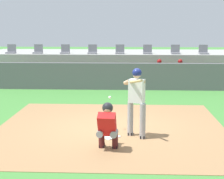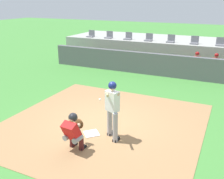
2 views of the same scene
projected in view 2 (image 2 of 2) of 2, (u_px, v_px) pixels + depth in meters
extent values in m
plane|color=#428438|center=(103.00, 124.00, 8.68)|extent=(80.00, 80.00, 0.00)
cube|color=#9E754C|center=(103.00, 123.00, 8.67)|extent=(6.40, 6.40, 0.01)
cube|color=white|center=(91.00, 133.00, 7.99)|extent=(0.62, 0.62, 0.02)
cylinder|color=#99999E|center=(110.00, 122.00, 7.77)|extent=(0.15, 0.15, 0.92)
cylinder|color=#99999E|center=(115.00, 128.00, 7.41)|extent=(0.15, 0.15, 0.92)
cube|color=white|center=(112.00, 101.00, 7.34)|extent=(0.44, 0.36, 0.60)
sphere|color=tan|center=(112.00, 87.00, 7.20)|extent=(0.21, 0.21, 0.21)
sphere|color=navy|center=(112.00, 86.00, 7.19)|extent=(0.24, 0.24, 0.24)
cylinder|color=tan|center=(106.00, 92.00, 7.47)|extent=(0.20, 0.27, 0.17)
cylinder|color=tan|center=(112.00, 93.00, 7.37)|extent=(0.55, 0.33, 0.18)
cylinder|color=tan|center=(107.00, 94.00, 7.17)|extent=(0.47, 0.77, 0.24)
cube|color=black|center=(111.00, 133.00, 7.96)|extent=(0.15, 0.27, 0.09)
cube|color=black|center=(116.00, 140.00, 7.60)|extent=(0.15, 0.27, 0.09)
cylinder|color=gray|center=(68.00, 136.00, 7.05)|extent=(0.19, 0.33, 0.16)
cylinder|color=#4C1919|center=(72.00, 140.00, 7.25)|extent=(0.14, 0.14, 0.42)
cube|color=black|center=(74.00, 144.00, 7.35)|extent=(0.13, 0.25, 0.08)
cylinder|color=gray|center=(78.00, 139.00, 6.90)|extent=(0.19, 0.33, 0.16)
cylinder|color=#4C1919|center=(81.00, 143.00, 7.09)|extent=(0.14, 0.14, 0.42)
cube|color=black|center=(83.00, 148.00, 7.20)|extent=(0.13, 0.25, 0.08)
cube|color=red|center=(71.00, 131.00, 6.86)|extent=(0.44, 0.47, 0.57)
cube|color=#2D2D33|center=(74.00, 129.00, 6.96)|extent=(0.40, 0.28, 0.45)
sphere|color=beige|center=(73.00, 118.00, 6.82)|extent=(0.21, 0.21, 0.21)
sphere|color=#232328|center=(73.00, 117.00, 6.83)|extent=(0.25, 0.25, 0.25)
cylinder|color=beige|center=(75.00, 127.00, 7.07)|extent=(0.14, 0.46, 0.10)
ellipsoid|color=brown|center=(79.00, 124.00, 7.27)|extent=(0.29, 0.14, 0.30)
sphere|color=white|center=(100.00, 99.00, 8.23)|extent=(0.07, 0.07, 0.07)
cube|color=#59595E|center=(157.00, 65.00, 14.02)|extent=(13.00, 0.30, 1.20)
cube|color=olive|center=(162.00, 67.00, 15.00)|extent=(11.80, 0.44, 0.45)
cylinder|color=#939399|center=(193.00, 67.00, 13.98)|extent=(0.15, 0.40, 0.15)
cylinder|color=#939399|center=(192.00, 72.00, 13.89)|extent=(0.13, 0.13, 0.45)
cube|color=maroon|center=(191.00, 76.00, 13.91)|extent=(0.11, 0.24, 0.08)
cylinder|color=#939399|center=(198.00, 67.00, 13.87)|extent=(0.15, 0.40, 0.15)
cylinder|color=#939399|center=(197.00, 73.00, 13.79)|extent=(0.13, 0.13, 0.45)
cube|color=maroon|center=(196.00, 77.00, 13.81)|extent=(0.11, 0.24, 0.08)
cube|color=red|center=(196.00, 61.00, 14.02)|extent=(0.36, 0.22, 0.54)
sphere|color=tan|center=(197.00, 54.00, 13.89)|extent=(0.20, 0.20, 0.20)
sphere|color=maroon|center=(197.00, 54.00, 13.88)|extent=(0.22, 0.22, 0.22)
cylinder|color=tan|center=(192.00, 64.00, 14.02)|extent=(0.09, 0.41, 0.22)
cylinder|color=tan|center=(200.00, 64.00, 13.86)|extent=(0.09, 0.41, 0.22)
cylinder|color=#939399|center=(212.00, 69.00, 13.58)|extent=(0.15, 0.40, 0.15)
cylinder|color=#939399|center=(211.00, 75.00, 13.50)|extent=(0.13, 0.13, 0.45)
cube|color=maroon|center=(210.00, 78.00, 13.52)|extent=(0.11, 0.24, 0.08)
cylinder|color=#939399|center=(217.00, 69.00, 13.48)|extent=(0.15, 0.40, 0.15)
cylinder|color=#939399|center=(216.00, 75.00, 13.40)|extent=(0.13, 0.13, 0.45)
cube|color=maroon|center=(216.00, 79.00, 13.42)|extent=(0.11, 0.24, 0.08)
cube|color=red|center=(216.00, 63.00, 13.63)|extent=(0.36, 0.22, 0.54)
sphere|color=tan|center=(217.00, 56.00, 13.50)|extent=(0.20, 0.20, 0.20)
sphere|color=maroon|center=(217.00, 55.00, 13.49)|extent=(0.22, 0.22, 0.22)
cylinder|color=tan|center=(211.00, 65.00, 13.63)|extent=(0.09, 0.41, 0.22)
cylinder|color=tan|center=(219.00, 66.00, 13.47)|extent=(0.09, 0.41, 0.22)
cube|color=#9E9E99|center=(175.00, 49.00, 17.74)|extent=(15.00, 4.40, 1.40)
cube|color=slate|center=(90.00, 37.00, 18.46)|extent=(0.46, 0.46, 0.08)
cube|color=slate|center=(92.00, 33.00, 18.55)|extent=(0.46, 0.06, 0.40)
cube|color=slate|center=(108.00, 38.00, 17.88)|extent=(0.46, 0.46, 0.08)
cube|color=slate|center=(110.00, 34.00, 17.97)|extent=(0.46, 0.06, 0.40)
cube|color=slate|center=(128.00, 39.00, 17.29)|extent=(0.46, 0.46, 0.08)
cube|color=slate|center=(129.00, 35.00, 17.38)|extent=(0.46, 0.06, 0.40)
cube|color=slate|center=(148.00, 40.00, 16.71)|extent=(0.46, 0.46, 0.08)
cube|color=slate|center=(149.00, 36.00, 16.80)|extent=(0.46, 0.06, 0.40)
cube|color=slate|center=(170.00, 42.00, 16.13)|extent=(0.46, 0.46, 0.08)
cube|color=slate|center=(171.00, 38.00, 16.22)|extent=(0.46, 0.06, 0.40)
cube|color=slate|center=(194.00, 43.00, 15.55)|extent=(0.46, 0.46, 0.08)
cube|color=slate|center=(195.00, 39.00, 15.64)|extent=(0.46, 0.06, 0.40)
cube|color=slate|center=(220.00, 45.00, 14.97)|extent=(0.46, 0.46, 0.08)
cube|color=slate|center=(220.00, 41.00, 15.06)|extent=(0.46, 0.06, 0.40)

